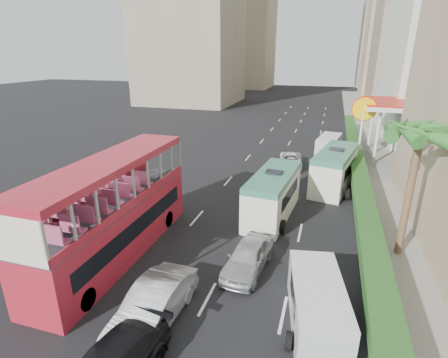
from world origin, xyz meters
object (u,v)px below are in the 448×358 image
at_px(panel_van_near, 317,305).
at_px(minibus_near, 273,195).
at_px(minibus_far, 334,169).
at_px(double_decker_bus, 114,209).
at_px(car_silver_lane_b, 247,270).
at_px(shell_station, 396,130).
at_px(van_asset, 290,167).
at_px(panel_van_far, 329,145).
at_px(palm_tree, 409,195).
at_px(car_silver_lane_a, 155,321).

bearing_deg(panel_van_near, minibus_near, 99.05).
bearing_deg(minibus_far, double_decker_bus, -117.34).
distance_m(double_decker_bus, car_silver_lane_b, 7.21).
bearing_deg(double_decker_bus, shell_station, 55.18).
xyz_separation_m(van_asset, panel_van_far, (3.17, 5.35, 0.92)).
relative_size(double_decker_bus, minibus_near, 1.72).
xyz_separation_m(minibus_far, panel_van_far, (-0.59, 9.57, -0.55)).
xyz_separation_m(minibus_near, shell_station, (9.15, 16.20, 1.33)).
bearing_deg(shell_station, panel_van_near, -103.32).
bearing_deg(panel_van_near, van_asset, 89.07).
distance_m(car_silver_lane_b, palm_tree, 8.56).
bearing_deg(double_decker_bus, palm_tree, 16.16).
distance_m(van_asset, palm_tree, 15.41).
bearing_deg(panel_van_far, shell_station, 12.75).
distance_m(car_silver_lane_b, minibus_far, 13.15).
bearing_deg(car_silver_lane_b, palm_tree, 31.72).
xyz_separation_m(minibus_far, shell_station, (5.49, 9.93, 1.28)).
bearing_deg(minibus_far, palm_tree, -58.60).
relative_size(car_silver_lane_b, shell_station, 0.52).
bearing_deg(car_silver_lane_a, minibus_near, 78.38).
bearing_deg(minibus_near, shell_station, 66.05).
bearing_deg(panel_van_far, van_asset, -111.26).
height_order(double_decker_bus, van_asset, double_decker_bus).
bearing_deg(palm_tree, shell_station, 83.40).
bearing_deg(car_silver_lane_a, shell_station, 69.01).
relative_size(van_asset, shell_station, 0.53).
bearing_deg(shell_station, car_silver_lane_a, -113.93).
height_order(double_decker_bus, car_silver_lane_b, double_decker_bus).
distance_m(car_silver_lane_b, panel_van_far, 22.33).
height_order(double_decker_bus, panel_van_far, double_decker_bus).
relative_size(car_silver_lane_b, panel_van_far, 0.90).
distance_m(minibus_near, palm_tree, 7.74).
relative_size(double_decker_bus, van_asset, 2.60).
distance_m(car_silver_lane_a, minibus_near, 11.09).
distance_m(double_decker_bus, panel_van_far, 24.77).
height_order(double_decker_bus, shell_station, shell_station).
relative_size(minibus_far, palm_tree, 1.03).
relative_size(van_asset, minibus_far, 0.64).
bearing_deg(panel_van_far, panel_van_near, -80.37).
bearing_deg(car_silver_lane_b, van_asset, 95.68).
bearing_deg(shell_station, minibus_far, -118.96).
bearing_deg(shell_station, minibus_near, -119.45).
bearing_deg(minibus_far, car_silver_lane_a, -99.33).
bearing_deg(double_decker_bus, panel_van_far, 66.34).
distance_m(minibus_near, minibus_far, 7.26).
bearing_deg(van_asset, double_decker_bus, -118.68).
xyz_separation_m(car_silver_lane_a, minibus_near, (2.77, 10.65, 1.42)).
relative_size(double_decker_bus, shell_station, 1.38).
height_order(car_silver_lane_b, shell_station, shell_station).
height_order(car_silver_lane_b, minibus_near, minibus_near).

